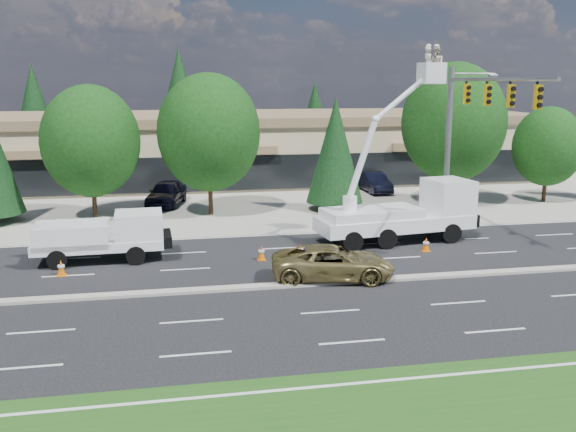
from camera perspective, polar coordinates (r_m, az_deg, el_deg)
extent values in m
plane|color=black|center=(26.56, 2.03, -6.14)|extent=(140.00, 140.00, 0.00)
cube|color=gray|center=(45.71, -3.56, 1.56)|extent=(140.00, 22.00, 0.01)
cube|color=gray|center=(26.54, 2.03, -6.01)|extent=(120.00, 0.55, 0.12)
cube|color=tan|center=(55.19, -4.94, 5.95)|extent=(50.00, 15.00, 5.00)
cube|color=#7B6347|center=(54.98, -4.99, 8.70)|extent=(50.40, 15.40, 0.70)
cube|color=black|center=(47.87, -3.96, 3.84)|extent=(48.00, 0.12, 2.60)
cylinder|color=#332114|center=(40.43, -16.85, 1.57)|extent=(0.28, 0.28, 2.61)
ellipsoid|color=black|center=(39.99, -17.15, 6.38)|extent=(5.80, 5.80, 6.67)
cylinder|color=#332114|center=(40.27, -6.91, 2.12)|extent=(0.28, 0.28, 2.84)
ellipsoid|color=black|center=(39.81, -7.04, 7.38)|extent=(6.31, 6.31, 7.25)
cylinder|color=#332114|center=(41.76, 4.14, 1.11)|extent=(0.26, 0.26, 0.80)
cone|color=black|center=(41.25, 4.21, 5.85)|extent=(3.66, 3.66, 6.69)
cylinder|color=#332114|center=(44.29, 14.22, 2.89)|extent=(0.28, 0.28, 3.07)
ellipsoid|color=black|center=(43.87, 14.49, 8.06)|extent=(6.82, 6.82, 7.84)
cylinder|color=#332114|center=(47.74, 21.84, 2.45)|extent=(0.28, 0.28, 2.12)
ellipsoid|color=black|center=(47.40, 22.10, 5.76)|extent=(4.72, 4.72, 5.43)
cylinder|color=#332114|center=(68.18, -21.28, 4.55)|extent=(0.26, 0.26, 0.80)
cone|color=black|center=(67.79, -21.60, 8.64)|extent=(4.99, 4.99, 9.12)
cylinder|color=#332114|center=(67.08, -9.41, 5.10)|extent=(0.26, 0.26, 0.80)
cone|color=black|center=(66.65, -9.58, 9.98)|extent=(5.78, 5.78, 10.55)
cylinder|color=#332114|center=(68.87, 2.36, 5.43)|extent=(0.26, 0.26, 0.80)
cone|color=black|center=(68.53, 2.39, 8.73)|extent=(4.14, 4.14, 7.56)
cylinder|color=#332114|center=(72.55, 11.68, 5.52)|extent=(0.26, 0.26, 0.80)
cone|color=black|center=(72.19, 11.84, 9.29)|extent=(4.89, 4.89, 8.93)
cylinder|color=gray|center=(37.45, 14.01, 5.87)|extent=(0.32, 0.32, 9.00)
cylinder|color=gray|center=(32.79, 18.06, 11.48)|extent=(0.20, 10.00, 0.20)
cylinder|color=gray|center=(37.82, 16.16, 12.04)|extent=(2.60, 0.12, 0.12)
cube|color=gold|center=(35.46, 15.63, 10.41)|extent=(0.32, 0.22, 1.05)
cube|color=gold|center=(33.50, 17.32, 10.24)|extent=(0.32, 0.22, 1.05)
cube|color=gold|center=(31.57, 19.21, 10.05)|extent=(0.32, 0.22, 1.05)
cube|color=gold|center=(29.68, 21.34, 9.81)|extent=(0.32, 0.22, 1.05)
cube|color=white|center=(31.01, -16.46, -2.38)|extent=(5.91, 2.32, 0.44)
cube|color=white|center=(30.77, -13.10, -1.00)|extent=(2.21, 2.16, 1.46)
cube|color=black|center=(30.73, -11.93, -0.59)|extent=(0.13, 1.85, 0.98)
cube|color=white|center=(31.90, -18.51, -1.21)|extent=(3.32, 0.39, 1.07)
cube|color=white|center=(30.11, -18.84, -2.00)|extent=(3.32, 0.39, 1.07)
cube|color=white|center=(33.68, 9.48, -0.58)|extent=(8.48, 3.53, 0.72)
cube|color=white|center=(35.00, 14.02, 1.51)|extent=(2.36, 2.67, 2.06)
cube|color=black|center=(35.39, 15.08, 1.82)|extent=(0.35, 2.05, 1.23)
cube|color=white|center=(32.97, 7.46, 0.22)|extent=(5.20, 2.99, 0.51)
cylinder|color=white|center=(32.35, 5.52, 1.06)|extent=(0.72, 0.72, 0.82)
cube|color=white|center=(33.76, 12.64, 12.30)|extent=(1.24, 1.07, 1.11)
imported|color=beige|center=(33.66, 12.33, 13.02)|extent=(0.51, 0.70, 1.77)
imported|color=beige|center=(33.89, 13.01, 12.98)|extent=(0.78, 0.94, 1.77)
ellipsoid|color=white|center=(33.69, 12.40, 14.55)|extent=(0.27, 0.27, 0.19)
ellipsoid|color=white|center=(33.92, 13.08, 14.50)|extent=(0.27, 0.27, 0.19)
cube|color=#DB5D06|center=(29.43, -19.47, -4.99)|extent=(0.40, 0.40, 0.03)
cone|color=#DB5D06|center=(29.34, -19.52, -4.36)|extent=(0.36, 0.36, 0.70)
cylinder|color=white|center=(29.32, -19.53, -4.23)|extent=(0.29, 0.29, 0.10)
cube|color=#DB5D06|center=(30.16, -2.37, -3.89)|extent=(0.40, 0.40, 0.03)
cone|color=#DB5D06|center=(30.07, -2.37, -3.27)|extent=(0.36, 0.36, 0.70)
cylinder|color=white|center=(30.05, -2.38, -3.14)|extent=(0.29, 0.29, 0.10)
cube|color=#DB5D06|center=(30.40, 1.10, -3.75)|extent=(0.40, 0.40, 0.03)
cone|color=#DB5D06|center=(30.31, 1.10, -3.14)|extent=(0.36, 0.36, 0.70)
cylinder|color=white|center=(30.29, 1.10, -3.01)|extent=(0.29, 0.29, 0.10)
cube|color=#DB5D06|center=(32.36, 12.14, -3.05)|extent=(0.40, 0.40, 0.03)
cone|color=#DB5D06|center=(32.28, 12.17, -2.47)|extent=(0.36, 0.36, 0.70)
cylinder|color=white|center=(32.26, 12.18, -2.35)|extent=(0.29, 0.29, 0.10)
imported|color=olive|center=(27.16, 4.01, -4.17)|extent=(5.49, 3.23, 1.43)
imported|color=black|center=(43.85, -10.77, 2.03)|extent=(3.20, 5.27, 1.68)
imported|color=black|center=(48.66, 7.66, 2.98)|extent=(1.64, 4.46, 1.46)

